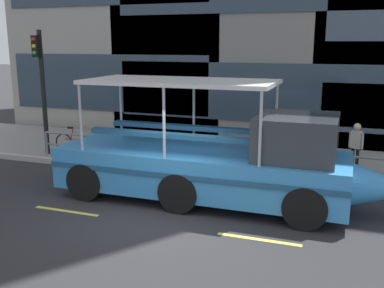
% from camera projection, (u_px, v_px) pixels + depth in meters
% --- Properties ---
extents(ground_plane, '(120.00, 120.00, 0.00)m').
position_uv_depth(ground_plane, '(164.00, 217.00, 10.63)').
color(ground_plane, '#2B2B2D').
extents(sidewalk, '(32.00, 4.80, 0.18)m').
position_uv_depth(sidewalk, '(226.00, 157.00, 15.75)').
color(sidewalk, gray).
rests_on(sidewalk, ground_plane).
extents(curb_edge, '(32.00, 0.18, 0.18)m').
position_uv_depth(curb_edge, '(204.00, 177.00, 13.46)').
color(curb_edge, '#B2ADA3').
rests_on(curb_edge, ground_plane).
extents(lane_centreline, '(25.80, 0.12, 0.01)m').
position_uv_depth(lane_centreline, '(155.00, 224.00, 10.18)').
color(lane_centreline, '#DBD64C').
rests_on(lane_centreline, ground_plane).
extents(curb_guardrail, '(11.83, 0.09, 0.86)m').
position_uv_depth(curb_guardrail, '(205.00, 153.00, 13.66)').
color(curb_guardrail, gray).
rests_on(curb_guardrail, sidewalk).
extents(traffic_light_pole, '(0.24, 0.46, 4.31)m').
position_uv_depth(traffic_light_pole, '(41.00, 80.00, 15.36)').
color(traffic_light_pole, black).
rests_on(traffic_light_pole, sidewalk).
extents(leaned_bicycle, '(1.74, 0.46, 0.96)m').
position_uv_depth(leaned_bicycle, '(76.00, 143.00, 15.85)').
color(leaned_bicycle, black).
rests_on(leaned_bicycle, sidewalk).
extents(duck_tour_boat, '(9.37, 2.50, 3.14)m').
position_uv_depth(duck_tour_boat, '(220.00, 163.00, 11.45)').
color(duck_tour_boat, '#388CD1').
rests_on(duck_tour_boat, ground_plane).
extents(pedestrian_near_bow, '(0.42, 0.26, 1.53)m').
position_uv_depth(pedestrian_near_bow, '(356.00, 143.00, 13.41)').
color(pedestrian_near_bow, black).
rests_on(pedestrian_near_bow, sidewalk).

